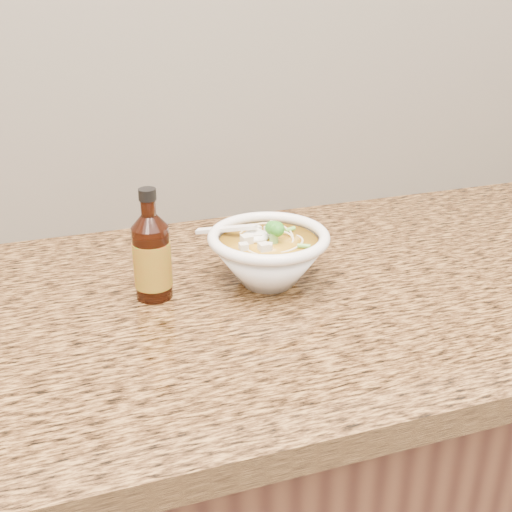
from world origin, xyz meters
name	(u,v)px	position (x,y,z in m)	size (l,w,h in m)	color
counter_slab	(169,315)	(0.00, 1.68, 0.88)	(4.00, 0.68, 0.04)	olive
soup_bowl	(268,257)	(0.16, 1.69, 0.94)	(0.19, 0.18, 0.10)	white
hot_sauce_bottle	(152,258)	(-0.01, 1.70, 0.96)	(0.07, 0.07, 0.17)	#321006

